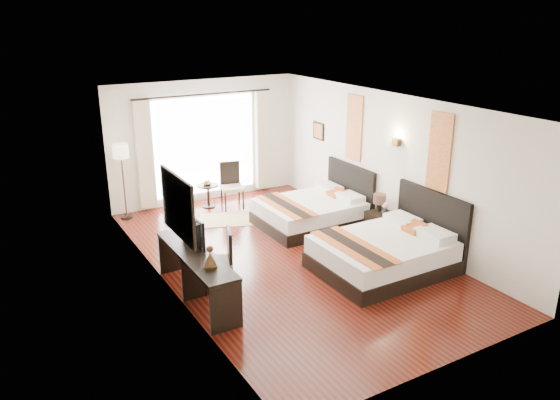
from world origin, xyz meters
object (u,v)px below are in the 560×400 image
bed_far (313,211)px  floor_lamp (121,156)px  table_lamp (379,200)px  console_desk (197,276)px  window_chair (232,194)px  fruit_bowl (207,184)px  bed_near (387,252)px  vase (386,214)px  nightstand (382,227)px  desk_chair (219,271)px  side_table (208,196)px  television (187,231)px

bed_far → floor_lamp: (-3.26, 2.35, 1.07)m
table_lamp → console_desk: bearing=-173.1°
console_desk → window_chair: size_ratio=2.13×
table_lamp → fruit_bowl: (-2.21, 3.29, -0.21)m
bed_near → vase: size_ratio=14.94×
floor_lamp → window_chair: floor_lamp is taller
window_chair → console_desk: bearing=-20.4°
bed_far → console_desk: size_ratio=0.95×
nightstand → table_lamp: bearing=80.8°
bed_far → desk_chair: bed_far is taller
table_lamp → desk_chair: 3.62m
vase → side_table: 4.16m
bed_far → window_chair: (-1.01, 1.81, 0.01)m
table_lamp → window_chair: window_chair is taller
vase → desk_chair: desk_chair is taller
desk_chair → window_chair: bearing=-98.9°
bed_far → window_chair: size_ratio=2.01×
bed_near → bed_far: (0.07, 2.37, -0.02)m
desk_chair → side_table: desk_chair is taller
side_table → fruit_bowl: fruit_bowl is taller
console_desk → window_chair: (2.25, 3.48, -0.06)m
bed_far → window_chair: 2.07m
bed_near → desk_chair: 2.89m
table_lamp → side_table: table_lamp is taller
nightstand → floor_lamp: floor_lamp is taller
bed_near → console_desk: bed_near is taller
console_desk → window_chair: window_chair is taller
nightstand → window_chair: (-1.71, 3.14, 0.04)m
bed_near → nightstand: 1.30m
vase → television: 3.95m
desk_chair → console_desk: bearing=33.0°
table_lamp → nightstand: bearing=-99.2°
console_desk → desk_chair: 0.43m
side_table → table_lamp: bearing=-56.5°
table_lamp → fruit_bowl: table_lamp is taller
vase → console_desk: 3.95m
table_lamp → fruit_bowl: size_ratio=1.98×
table_lamp → console_desk: table_lamp is taller
bed_near → bed_far: bearing=88.3°
television → side_table: bearing=-30.1°
floor_lamp → window_chair: size_ratio=1.57×
vase → side_table: (-2.14, 3.55, -0.31)m
television → desk_chair: (0.39, -0.25, -0.69)m
vase → bed_near: bearing=-129.1°
table_lamp → floor_lamp: bearing=138.5°
bed_near → nightstand: (0.78, 1.04, -0.05)m
bed_far → table_lamp: bed_far is taller
console_desk → desk_chair: size_ratio=2.20×
bed_near → console_desk: bearing=167.6°
nightstand → side_table: (-2.16, 3.45, -0.01)m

